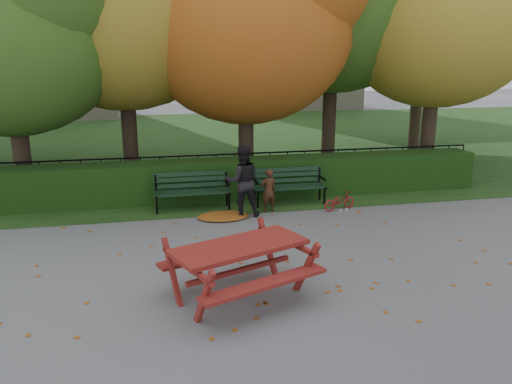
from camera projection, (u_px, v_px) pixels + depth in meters
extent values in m
plane|color=slate|center=(285.00, 264.00, 8.83)|extent=(90.00, 90.00, 0.00)
plane|color=black|center=(202.00, 140.00, 22.05)|extent=(90.00, 90.00, 0.00)
cube|color=#A39982|center=(292.00, 22.00, 35.33)|extent=(9.00, 6.00, 12.00)
cube|color=black|center=(240.00, 179.00, 12.95)|extent=(13.00, 0.90, 1.00)
cube|color=black|center=(235.00, 187.00, 13.82)|extent=(14.00, 0.04, 0.04)
cube|color=black|center=(234.00, 154.00, 13.58)|extent=(14.00, 0.04, 0.04)
cylinder|color=black|center=(122.00, 177.00, 13.11)|extent=(0.03, 0.03, 1.00)
cylinder|color=black|center=(234.00, 172.00, 13.71)|extent=(0.03, 0.03, 1.00)
cylinder|color=black|center=(337.00, 167.00, 14.31)|extent=(0.03, 0.03, 1.00)
cylinder|color=black|center=(447.00, 162.00, 15.01)|extent=(0.03, 0.03, 1.00)
cylinder|color=black|center=(21.00, 147.00, 12.87)|extent=(0.44, 0.44, 2.62)
ellipsoid|color=#355A20|center=(7.00, 33.00, 12.14)|extent=(5.60, 5.60, 5.04)
cylinder|color=black|center=(129.00, 128.00, 14.47)|extent=(0.44, 0.44, 3.15)
ellipsoid|color=olive|center=(121.00, 4.00, 13.60)|extent=(6.40, 6.40, 5.76)
cylinder|color=black|center=(246.00, 134.00, 14.42)|extent=(0.44, 0.44, 2.80)
ellipsoid|color=#9B4E11|center=(245.00, 25.00, 13.64)|extent=(6.00, 6.00, 5.40)
cylinder|color=black|center=(329.00, 115.00, 16.16)|extent=(0.44, 0.44, 3.50)
cylinder|color=black|center=(429.00, 127.00, 15.35)|extent=(0.44, 0.44, 2.97)
ellipsoid|color=olive|center=(439.00, 17.00, 14.53)|extent=(5.80, 5.80, 5.22)
cylinder|color=black|center=(416.00, 110.00, 19.47)|extent=(0.44, 0.44, 3.15)
ellipsoid|color=#355A20|center=(424.00, 19.00, 18.60)|extent=(6.00, 6.00, 5.40)
cube|color=black|center=(193.00, 194.00, 11.69)|extent=(1.80, 0.12, 0.04)
cube|color=black|center=(193.00, 192.00, 11.86)|extent=(1.80, 0.12, 0.04)
cube|color=black|center=(192.00, 190.00, 12.03)|extent=(1.80, 0.12, 0.04)
cube|color=black|center=(191.00, 185.00, 12.08)|extent=(1.80, 0.05, 0.10)
cube|color=black|center=(191.00, 179.00, 12.04)|extent=(1.80, 0.05, 0.10)
cube|color=black|center=(191.00, 174.00, 12.01)|extent=(1.80, 0.05, 0.10)
cube|color=black|center=(156.00, 195.00, 11.69)|extent=(0.05, 0.55, 0.06)
cube|color=black|center=(156.00, 183.00, 11.89)|extent=(0.05, 0.05, 0.41)
cylinder|color=black|center=(157.00, 205.00, 11.57)|extent=(0.05, 0.05, 0.44)
cylinder|color=black|center=(157.00, 201.00, 11.91)|extent=(0.05, 0.05, 0.44)
cube|color=black|center=(156.00, 187.00, 11.66)|extent=(0.05, 0.45, 0.04)
cube|color=black|center=(228.00, 191.00, 12.03)|extent=(0.05, 0.55, 0.06)
cube|color=black|center=(226.00, 180.00, 12.23)|extent=(0.05, 0.05, 0.41)
cylinder|color=black|center=(229.00, 201.00, 11.91)|extent=(0.05, 0.05, 0.44)
cylinder|color=black|center=(227.00, 197.00, 12.25)|extent=(0.05, 0.05, 0.44)
cube|color=black|center=(228.00, 183.00, 12.00)|extent=(0.05, 0.45, 0.04)
cube|color=black|center=(292.00, 189.00, 12.17)|extent=(1.80, 0.12, 0.04)
cube|color=black|center=(290.00, 187.00, 12.34)|extent=(1.80, 0.12, 0.04)
cube|color=black|center=(288.00, 185.00, 12.51)|extent=(1.80, 0.12, 0.04)
cube|color=black|center=(287.00, 180.00, 12.56)|extent=(1.80, 0.05, 0.10)
cube|color=black|center=(287.00, 174.00, 12.52)|extent=(1.80, 0.05, 0.10)
cube|color=black|center=(287.00, 169.00, 12.49)|extent=(1.80, 0.05, 0.10)
cube|color=black|center=(256.00, 190.00, 12.17)|extent=(0.05, 0.55, 0.06)
cube|color=black|center=(254.00, 178.00, 12.37)|extent=(0.05, 0.05, 0.41)
cylinder|color=black|center=(258.00, 199.00, 12.05)|extent=(0.05, 0.05, 0.44)
cylinder|color=black|center=(255.00, 196.00, 12.39)|extent=(0.05, 0.05, 0.44)
cube|color=black|center=(256.00, 181.00, 12.14)|extent=(0.05, 0.45, 0.04)
cube|color=black|center=(322.00, 186.00, 12.51)|extent=(0.05, 0.55, 0.06)
cube|color=black|center=(319.00, 175.00, 12.71)|extent=(0.05, 0.05, 0.41)
cylinder|color=black|center=(325.00, 196.00, 12.39)|extent=(0.05, 0.05, 0.44)
cylinder|color=black|center=(320.00, 192.00, 12.73)|extent=(0.05, 0.05, 0.44)
cube|color=black|center=(322.00, 178.00, 12.48)|extent=(0.05, 0.45, 0.04)
cube|color=maroon|center=(240.00, 247.00, 7.38)|extent=(2.18, 1.52, 0.07)
cube|color=maroon|center=(265.00, 284.00, 6.93)|extent=(1.97, 1.01, 0.06)
cube|color=maroon|center=(218.00, 253.00, 8.01)|extent=(1.97, 1.01, 0.06)
cube|color=maroon|center=(204.00, 298.00, 6.61)|extent=(0.28, 0.56, 0.98)
cube|color=maroon|center=(172.00, 272.00, 7.42)|extent=(0.28, 0.56, 0.98)
cube|color=maroon|center=(187.00, 265.00, 6.94)|extent=(0.62, 1.42, 0.07)
cube|color=maroon|center=(306.00, 268.00, 7.55)|extent=(0.28, 0.56, 0.98)
cube|color=maroon|center=(268.00, 248.00, 8.35)|extent=(0.28, 0.56, 0.98)
cube|color=maroon|center=(286.00, 241.00, 7.87)|extent=(0.62, 1.42, 0.07)
cube|color=maroon|center=(240.00, 270.00, 7.48)|extent=(1.68, 0.73, 0.07)
ellipsoid|color=brown|center=(223.00, 216.00, 11.37)|extent=(1.20, 0.86, 0.08)
imported|color=#3C2013|center=(269.00, 190.00, 11.72)|extent=(0.42, 0.32, 1.03)
imported|color=black|center=(242.00, 181.00, 11.31)|extent=(0.81, 0.63, 1.66)
imported|color=maroon|center=(339.00, 201.00, 11.92)|extent=(0.91, 0.53, 0.45)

